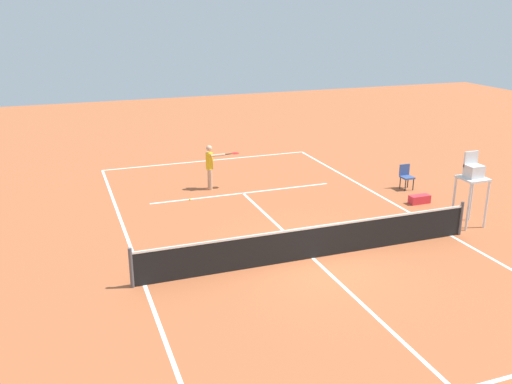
{
  "coord_description": "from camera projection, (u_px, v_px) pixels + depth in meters",
  "views": [
    {
      "loc": [
        6.39,
        12.9,
        6.73
      ],
      "look_at": [
        0.31,
        -3.82,
        0.8
      ],
      "focal_mm": 39.2,
      "sensor_mm": 36.0,
      "label": 1
    }
  ],
  "objects": [
    {
      "name": "ground_plane",
      "position": [
        313.0,
        258.0,
        15.7
      ],
      "size": [
        60.0,
        60.0,
        0.0
      ],
      "primitive_type": "plane",
      "color": "#AD5933"
    },
    {
      "name": "court_lines",
      "position": [
        313.0,
        258.0,
        15.7
      ],
      "size": [
        9.52,
        22.31,
        0.01
      ],
      "color": "white",
      "rests_on": "ground"
    },
    {
      "name": "tennis_net",
      "position": [
        313.0,
        242.0,
        15.55
      ],
      "size": [
        10.12,
        0.1,
        1.07
      ],
      "color": "#4C4C51",
      "rests_on": "ground"
    },
    {
      "name": "player_serving",
      "position": [
        211.0,
        163.0,
        21.33
      ],
      "size": [
        1.3,
        0.51,
        1.73
      ],
      "rotation": [
        0.0,
        0.0,
        1.62
      ],
      "color": "#D8A884",
      "rests_on": "ground"
    },
    {
      "name": "tennis_ball",
      "position": [
        190.0,
        199.0,
        20.37
      ],
      "size": [
        0.07,
        0.07,
        0.07
      ],
      "primitive_type": "sphere",
      "color": "#CCE033",
      "rests_on": "ground"
    },
    {
      "name": "umpire_chair",
      "position": [
        473.0,
        177.0,
        17.59
      ],
      "size": [
        0.8,
        0.8,
        2.41
      ],
      "color": "silver",
      "rests_on": "ground"
    },
    {
      "name": "courtside_chair_mid",
      "position": [
        406.0,
        175.0,
        21.5
      ],
      "size": [
        0.44,
        0.46,
        0.95
      ],
      "color": "#262626",
      "rests_on": "ground"
    },
    {
      "name": "equipment_bag",
      "position": [
        419.0,
        199.0,
        20.03
      ],
      "size": [
        0.76,
        0.32,
        0.3
      ],
      "primitive_type": "cube",
      "color": "red",
      "rests_on": "ground"
    }
  ]
}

